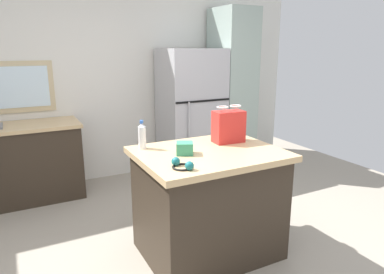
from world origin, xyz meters
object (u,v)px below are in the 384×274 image
Objects in this scene: tall_cabinet at (232,90)px; bottle at (142,136)px; ear_defenders at (182,165)px; small_box at (185,148)px; refrigerator at (191,113)px; shopping_bag at (229,126)px; kitchen_island at (208,202)px.

tall_cabinet reaches higher than bottle.
small_box is at bearing 60.83° from ear_defenders.
refrigerator is 2.01m from bottle.
shopping_bag is 0.54m from small_box.
shopping_bag is at bearing -11.95° from bottle.
tall_cabinet is (0.67, 0.00, 0.27)m from refrigerator.
tall_cabinet reaches higher than small_box.
kitchen_island is at bearing -35.26° from bottle.
bottle is (-0.46, 0.32, 0.56)m from kitchen_island.
bottle is 1.25× the size of ear_defenders.
small_box is 0.54× the size of bottle.
small_box is (-1.02, -1.86, 0.10)m from refrigerator.
bottle is at bearing 128.65° from small_box.
small_box is at bearing -51.35° from bottle.
tall_cabinet is at bearing 49.27° from ear_defenders.
refrigerator is at bearing 73.20° from shopping_bag.
small_box is at bearing 175.12° from kitchen_island.
refrigerator is (0.81, 1.88, 0.40)m from kitchen_island.
ear_defenders is at bearing -130.73° from tall_cabinet.
shopping_bag reaches higher than bottle.
kitchen_island is 0.79m from bottle.
shopping_bag is (-0.52, -1.71, 0.20)m from refrigerator.
refrigerator is 0.72m from tall_cabinet.
kitchen_island is 8.89× the size of small_box.
shopping_bag is at bearing 16.04° from small_box.
bottle is (-1.27, -1.56, 0.16)m from refrigerator.
small_box is at bearing -118.84° from refrigerator.
shopping_bag is at bearing -124.60° from tall_cabinet.
tall_cabinet reaches higher than ear_defenders.
bottle is (-1.93, -1.56, -0.11)m from tall_cabinet.
tall_cabinet is at bearing 38.82° from bottle.
tall_cabinet reaches higher than kitchen_island.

